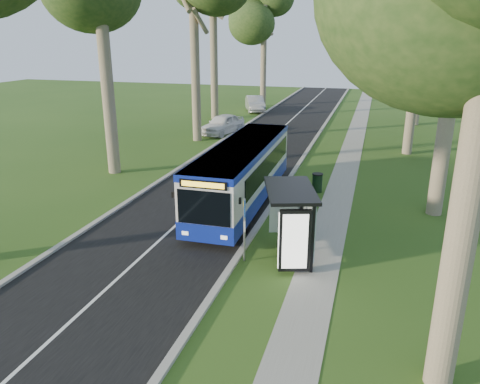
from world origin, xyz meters
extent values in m
plane|color=#2C5019|center=(0.00, 0.00, 0.00)|extent=(120.00, 120.00, 0.00)
cube|color=black|center=(-3.50, 10.00, 0.01)|extent=(7.00, 100.00, 0.02)
cube|color=#9E9B93|center=(0.00, 10.00, 0.06)|extent=(0.25, 100.00, 0.12)
cube|color=#9E9B93|center=(-7.00, 10.00, 0.06)|extent=(0.25, 100.00, 0.12)
cube|color=white|center=(-3.50, 10.00, 0.02)|extent=(0.12, 100.00, 0.00)
cube|color=gray|center=(3.00, 10.00, 0.01)|extent=(1.50, 100.00, 0.02)
cube|color=silver|center=(-1.48, 4.84, 1.65)|extent=(2.47, 11.20, 2.65)
cube|color=navy|center=(-1.48, 4.84, 0.70)|extent=(2.50, 11.23, 0.74)
cube|color=navy|center=(-1.48, 4.84, 2.83)|extent=(2.50, 11.23, 0.30)
cube|color=black|center=(-1.48, -0.77, 1.77)|extent=(2.09, 0.08, 1.35)
cube|color=yellow|center=(-1.48, -0.80, 2.70)|extent=(1.68, 0.04, 0.20)
cube|color=black|center=(-1.48, -0.70, 0.47)|extent=(2.24, 0.15, 0.28)
cylinder|color=black|center=(-2.52, 1.39, 0.48)|extent=(0.27, 0.97, 0.97)
cylinder|color=black|center=(-0.43, 1.39, 0.48)|extent=(0.27, 0.97, 0.97)
cylinder|color=black|center=(-2.52, 8.10, 0.48)|extent=(0.27, 0.97, 0.97)
cylinder|color=black|center=(-0.43, 8.10, 0.48)|extent=(0.27, 0.97, 0.97)
cylinder|color=gray|center=(0.30, -1.16, 1.22)|extent=(0.08, 0.08, 2.44)
cube|color=#0D3B93|center=(0.30, -1.16, 2.10)|extent=(0.15, 0.34, 0.61)
cylinder|color=yellow|center=(0.27, -1.16, 2.24)|extent=(0.08, 0.21, 0.21)
cube|color=white|center=(0.30, -1.16, 1.42)|extent=(0.14, 0.29, 0.39)
cube|color=black|center=(2.42, -1.62, 1.28)|extent=(0.13, 0.13, 2.57)
cube|color=black|center=(2.42, 1.01, 1.28)|extent=(0.13, 0.13, 2.57)
cube|color=black|center=(1.79, -0.30, 2.63)|extent=(2.57, 3.50, 0.12)
cube|color=silver|center=(2.50, -0.30, 1.39)|extent=(0.84, 2.51, 2.05)
cube|color=black|center=(1.79, -1.74, 1.28)|extent=(1.08, 0.48, 2.26)
cube|color=white|center=(1.79, -1.83, 1.28)|extent=(0.84, 0.28, 2.00)
cube|color=black|center=(2.09, 0.00, 0.46)|extent=(0.93, 1.88, 0.06)
cylinder|color=black|center=(1.82, 7.69, 0.48)|extent=(0.53, 0.53, 0.96)
cylinder|color=black|center=(1.82, 7.69, 0.98)|extent=(0.58, 0.58, 0.05)
imported|color=white|center=(-7.87, 20.97, 0.82)|extent=(3.07, 5.16, 1.65)
imported|color=#ABADB3|center=(-8.35, 33.76, 0.82)|extent=(3.41, 5.26, 1.64)
cylinder|color=#7A6B56|center=(-10.50, 8.00, 6.26)|extent=(0.72, 0.72, 12.53)
cylinder|color=#7A6B56|center=(-9.00, 18.00, 5.67)|extent=(0.68, 0.68, 11.35)
cylinder|color=#7A6B56|center=(-11.00, 28.00, 6.33)|extent=(0.72, 0.72, 12.65)
cylinder|color=#7A6B56|center=(-8.50, 38.00, 5.56)|extent=(0.68, 0.68, 11.12)
ellipsoid|color=#234119|center=(-8.50, 38.00, 11.44)|extent=(5.20, 5.20, 7.63)
cylinder|color=#7A6B56|center=(6.50, -6.00, 5.32)|extent=(0.66, 0.66, 10.64)
cylinder|color=#7A6B56|center=(7.50, 6.00, 6.03)|extent=(0.70, 0.70, 12.05)
cylinder|color=#7A6B56|center=(6.80, 18.00, 5.11)|extent=(0.65, 0.65, 10.21)
cylinder|color=#7A6B56|center=(8.00, 30.00, 5.44)|extent=(0.67, 0.67, 10.88)
camera|label=1|loc=(4.52, -16.17, 7.93)|focal=35.00mm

